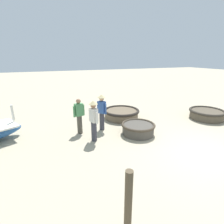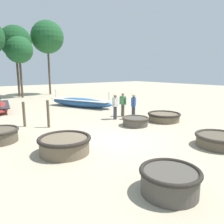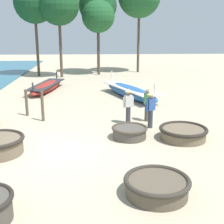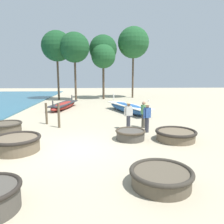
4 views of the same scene
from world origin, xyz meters
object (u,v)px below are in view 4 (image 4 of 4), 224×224
at_px(long_boat_green_hull, 129,108).
at_px(mooring_post_inland, 59,115).
at_px(tree_right_mid, 57,46).
at_px(tree_tall_back, 103,49).
at_px(coracle_beside_post, 161,177).
at_px(coracle_far_left, 130,134).
at_px(fisherman_hauling, 128,113).
at_px(fisherman_by_coracle, 144,114).
at_px(coracle_center, 17,143).
at_px(tree_rightmost, 75,48).
at_px(coracle_tilted, 6,127).
at_px(fisherman_with_hat, 147,115).
at_px(tree_center, 103,56).
at_px(mooring_post_mid_beach, 46,114).
at_px(long_boat_white_hull, 64,105).
at_px(coracle_nearest, 176,135).
at_px(tree_leftmost, 133,43).

relative_size(long_boat_green_hull, mooring_post_inland, 4.07).
bearing_deg(tree_right_mid, tree_tall_back, 16.66).
height_order(coracle_beside_post, tree_right_mid, tree_right_mid).
xyz_separation_m(coracle_far_left, fisherman_hauling, (0.14, 1.96, 0.69)).
bearing_deg(fisherman_by_coracle, mooring_post_inland, 177.17).
distance_m(coracle_center, tree_rightmost, 18.34).
bearing_deg(coracle_tilted, tree_right_mid, 90.25).
bearing_deg(fisherman_with_hat, tree_center, 97.81).
bearing_deg(mooring_post_mid_beach, long_boat_white_hull, 89.87).
distance_m(fisherman_with_hat, mooring_post_mid_beach, 6.38).
bearing_deg(mooring_post_inland, tree_center, 79.23).
xyz_separation_m(long_boat_white_hull, tree_rightmost, (0.42, 6.19, 5.83)).
height_order(coracle_center, long_boat_white_hull, long_boat_white_hull).
bearing_deg(coracle_nearest, mooring_post_inland, 155.27).
xyz_separation_m(fisherman_hauling, tree_tall_back, (-1.29, 16.45, 5.27)).
xyz_separation_m(long_boat_green_hull, mooring_post_mid_beach, (-5.72, -3.91, 0.29)).
bearing_deg(coracle_beside_post, tree_tall_back, 93.60).
bearing_deg(fisherman_hauling, tree_tall_back, 94.48).
distance_m(coracle_beside_post, coracle_far_left, 4.50).
distance_m(coracle_far_left, tree_tall_back, 19.39).
relative_size(mooring_post_mid_beach, tree_rightmost, 0.17).
distance_m(long_boat_green_hull, long_boat_white_hull, 6.17).
bearing_deg(long_boat_green_hull, tree_rightmost, 121.75).
bearing_deg(coracle_far_left, fisherman_by_coracle, 65.18).
distance_m(coracle_center, mooring_post_mid_beach, 4.95).
bearing_deg(fisherman_with_hat, coracle_center, -155.76).
bearing_deg(long_boat_white_hull, long_boat_green_hull, -22.42).
distance_m(tree_center, tree_right_mid, 5.64).
bearing_deg(fisherman_hauling, mooring_post_inland, 171.41).
height_order(coracle_center, tree_right_mid, tree_right_mid).
bearing_deg(tree_center, mooring_post_inland, -100.77).
distance_m(long_boat_green_hull, tree_center, 11.16).
relative_size(coracle_nearest, mooring_post_mid_beach, 1.44).
height_order(coracle_far_left, tree_right_mid, tree_right_mid).
relative_size(long_boat_white_hull, fisherman_with_hat, 3.21).
xyz_separation_m(mooring_post_mid_beach, tree_leftmost, (7.64, 15.17, 6.40)).
height_order(tree_right_mid, tree_leftmost, tree_leftmost).
bearing_deg(tree_right_mid, fisherman_by_coracle, -61.91).
height_order(coracle_tilted, fisherman_hauling, fisherman_hauling).
bearing_deg(coracle_beside_post, tree_right_mid, 108.02).
bearing_deg(fisherman_hauling, coracle_far_left, -93.94).
height_order(coracle_far_left, mooring_post_inland, mooring_post_inland).
bearing_deg(fisherman_by_coracle, tree_tall_back, 97.90).
xyz_separation_m(fisherman_hauling, mooring_post_inland, (-4.06, 0.61, -0.22)).
relative_size(tree_center, tree_leftmost, 0.74).
distance_m(mooring_post_inland, tree_rightmost, 14.48).
height_order(mooring_post_mid_beach, tree_rightmost, tree_rightmost).
relative_size(fisherman_hauling, tree_tall_back, 0.21).
bearing_deg(coracle_center, tree_rightmost, 88.55).
bearing_deg(mooring_post_mid_beach, coracle_nearest, -28.15).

